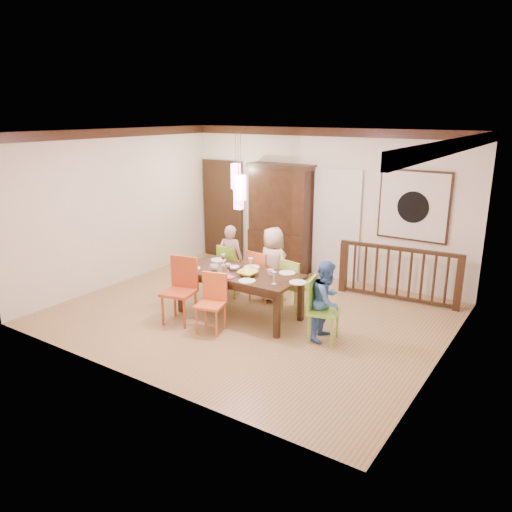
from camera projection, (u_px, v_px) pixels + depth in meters
The scene contains 37 objects.
floor at pixel (250, 314), 8.18m from camera, with size 6.00×6.00×0.00m, color olive.
ceiling at pixel (250, 132), 7.37m from camera, with size 6.00×6.00×0.00m, color white.
wall_back at pixel (322, 204), 9.78m from camera, with size 6.00×6.00×0.00m, color beige.
wall_left at pixel (118, 208), 9.38m from camera, with size 5.00×5.00×0.00m, color beige.
wall_right at pixel (449, 258), 6.18m from camera, with size 5.00×5.00×0.00m, color beige.
crown_molding at pixel (250, 138), 7.40m from camera, with size 6.00×5.00×0.16m, color black, non-canonical shape.
panel_door at pixel (223, 211), 11.13m from camera, with size 1.04×0.07×2.24m, color black.
white_doorway at pixel (336, 226), 9.67m from camera, with size 0.97×0.05×2.22m, color silver.
painting at pixel (414, 206), 8.74m from camera, with size 1.25×0.06×1.25m.
pendant_cluster at pixel (239, 186), 7.51m from camera, with size 0.27×0.21×1.14m.
dining_table at pixel (239, 277), 7.91m from camera, with size 2.00×0.94×0.75m.
chair_far_left at pixel (233, 266), 8.89m from camera, with size 0.47×0.47×0.93m.
chair_far_mid at pixel (263, 272), 8.59m from camera, with size 0.46×0.46×0.92m.
chair_far_right at pixel (297, 281), 8.17m from camera, with size 0.48×0.48×0.90m.
chair_near_left at pixel (178, 287), 7.69m from camera, with size 0.56×0.56×1.03m.
chair_near_mid at pixel (210, 300), 7.40m from camera, with size 0.49×0.49×0.88m.
chair_end_right at pixel (324, 306), 7.09m from camera, with size 0.49×0.49×0.92m.
china_hutch at pixel (280, 218), 10.15m from camera, with size 1.39×0.46×2.20m.
balustrade at pixel (399, 273), 8.65m from camera, with size 2.11×0.27×0.96m.
person_far_left at pixel (231, 259), 8.99m from camera, with size 0.46×0.30×1.26m, color #CE9DA6.
person_far_mid at pixel (273, 265), 8.58m from camera, with size 0.64×0.42×1.31m, color #C5B095.
person_end_right at pixel (327, 300), 7.15m from camera, with size 0.57×0.44×1.17m, color #4471BE.
serving_bowl at pixel (248, 273), 7.71m from camera, with size 0.30×0.30×0.07m, color #D2D23B.
small_bowl at pixel (234, 268), 7.99m from camera, with size 0.18×0.18×0.06m, color white.
cup_left at pixel (214, 267), 7.94m from camera, with size 0.13×0.13×0.11m, color silver.
cup_right at pixel (270, 272), 7.71m from camera, with size 0.10×0.10×0.10m, color silver.
plate_far_left at pixel (218, 260), 8.50m from camera, with size 0.26×0.26×0.01m, color white.
plate_far_mid at pixel (252, 267), 8.10m from camera, with size 0.26×0.26×0.01m, color white.
plate_far_right at pixel (287, 273), 7.82m from camera, with size 0.26×0.26×0.01m, color white.
plate_near_left at pixel (192, 268), 8.05m from camera, with size 0.26×0.26×0.01m, color white.
plate_near_mid at pixel (247, 281), 7.45m from camera, with size 0.26×0.26×0.01m, color white.
plate_end_right at pixel (298, 282), 7.38m from camera, with size 0.26×0.26×0.01m, color white.
wine_glass_a at pixel (223, 260), 8.22m from camera, with size 0.08×0.08×0.19m, color #590C19, non-canonical shape.
wine_glass_b at pixel (251, 264), 7.98m from camera, with size 0.08×0.08×0.19m, color silver, non-canonical shape.
wine_glass_c at pixel (229, 270), 7.69m from camera, with size 0.08×0.08×0.19m, color #590C19, non-canonical shape.
wine_glass_d at pixel (274, 278), 7.31m from camera, with size 0.08×0.08×0.19m, color silver, non-canonical shape.
napkin at pixel (228, 277), 7.62m from camera, with size 0.18×0.14×0.01m, color #D83359.
Camera 1 is at (4.29, -6.26, 3.20)m, focal length 35.00 mm.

